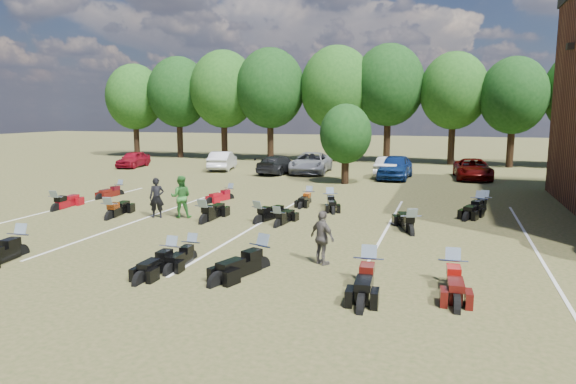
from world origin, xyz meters
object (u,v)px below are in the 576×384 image
at_px(car_4, 395,167).
at_px(motorcycle_7, 56,211).
at_px(person_black, 157,198).
at_px(person_grey, 322,238).
at_px(motorcycle_3, 192,259).
at_px(motorcycle_14, 120,195).
at_px(person_green, 181,197).
at_px(car_0, 133,159).

bearing_deg(car_4, motorcycle_7, -127.65).
relative_size(car_4, person_black, 2.76).
height_order(person_black, person_grey, person_black).
height_order(person_grey, motorcycle_7, person_grey).
xyz_separation_m(person_black, motorcycle_7, (-5.25, -0.04, -0.85)).
relative_size(motorcycle_3, motorcycle_14, 0.97).
bearing_deg(motorcycle_7, car_4, -136.59).
bearing_deg(person_grey, person_green, 1.58).
bearing_deg(car_0, car_4, -9.50).
height_order(person_black, motorcycle_14, person_black).
distance_m(car_0, car_4, 20.87).
relative_size(car_0, person_grey, 2.33).
bearing_deg(person_green, person_black, -2.46).
relative_size(car_0, person_green, 2.10).
bearing_deg(motorcycle_14, person_black, -35.70).
xyz_separation_m(person_grey, motorcycle_14, (-13.48, 9.04, -0.81)).
height_order(person_green, motorcycle_14, person_green).
height_order(car_4, motorcycle_7, car_4).
relative_size(person_green, motorcycle_14, 0.88).
bearing_deg(person_black, motorcycle_14, 115.28).
xyz_separation_m(person_black, motorcycle_14, (-5.17, 4.60, -0.85)).
relative_size(person_green, motorcycle_7, 0.77).
xyz_separation_m(car_0, person_green, (13.52, -16.41, 0.26)).
distance_m(car_0, motorcycle_7, 18.28).
distance_m(car_0, motorcycle_14, 14.20).
bearing_deg(person_black, car_0, 103.76).
bearing_deg(motorcycle_14, person_green, -28.94).
bearing_deg(car_4, person_grey, -87.23).
bearing_deg(car_4, motorcycle_14, -137.29).
height_order(person_green, motorcycle_7, person_green).
distance_m(car_4, motorcycle_7, 20.93).
bearing_deg(motorcycle_7, car_0, -72.64).
bearing_deg(motorcycle_3, motorcycle_7, 149.56).
bearing_deg(car_4, person_black, -114.84).
height_order(car_0, motorcycle_3, car_0).
bearing_deg(motorcycle_14, car_0, 127.20).
bearing_deg(person_black, motorcycle_3, -72.79).
height_order(car_0, car_4, car_4).
bearing_deg(car_0, person_black, -60.32).
height_order(car_4, person_green, person_green).
distance_m(motorcycle_3, motorcycle_7, 10.90).
height_order(person_black, motorcycle_3, person_black).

